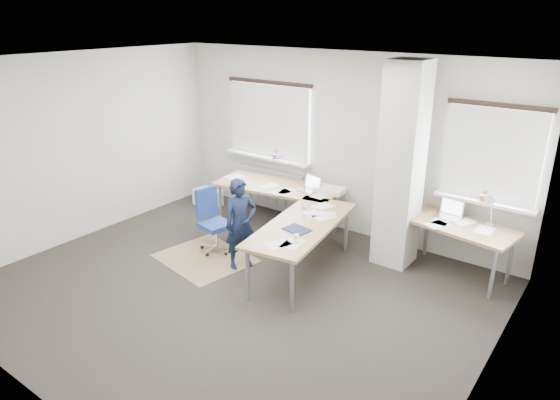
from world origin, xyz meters
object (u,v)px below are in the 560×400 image
Objects in this scene: desk_side at (461,228)px; task_chair at (215,234)px; person at (241,224)px; desk_main at (291,205)px.

desk_side reaches higher than task_chair.
person is (0.65, -0.16, 0.38)m from task_chair.
desk_main is 2.97× the size of task_chair.
desk_side is 3.43m from task_chair.
person is at bearing -113.77° from desk_main.
person is at bearing -138.55° from desk_side.
desk_side is (2.24, 0.65, -0.01)m from desk_main.
desk_side is 1.61× the size of task_chair.
desk_main is 2.18× the size of person.
task_chair is (-3.12, -1.36, -0.43)m from desk_side.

